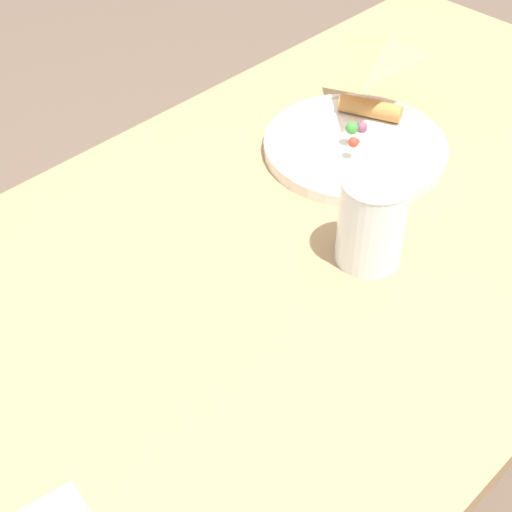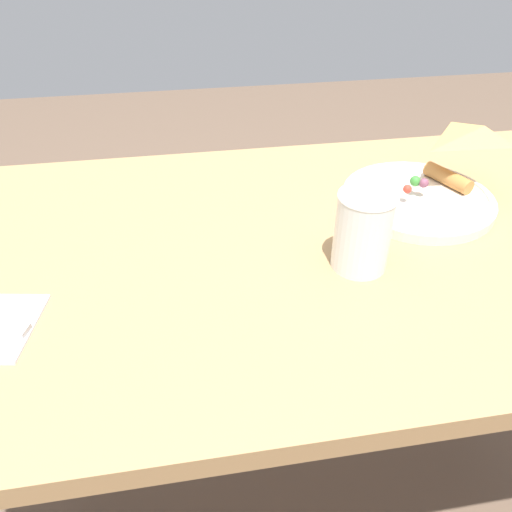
{
  "view_description": "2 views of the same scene",
  "coord_description": "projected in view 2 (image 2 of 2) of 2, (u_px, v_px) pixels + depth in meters",
  "views": [
    {
      "loc": [
        0.5,
        0.43,
        1.34
      ],
      "look_at": [
        0.09,
        0.03,
        0.81
      ],
      "focal_mm": 55.0,
      "sensor_mm": 36.0,
      "label": 1
    },
    {
      "loc": [
        0.18,
        0.57,
        1.15
      ],
      "look_at": [
        0.1,
        0.07,
        0.78
      ],
      "focal_mm": 35.0,
      "sensor_mm": 36.0,
      "label": 2
    }
  ],
  "objects": [
    {
      "name": "ground_plane",
      "position": [
        292.0,
        501.0,
        1.16
      ],
      "size": [
        6.0,
        6.0,
        0.0
      ],
      "primitive_type": "plane",
      "color": "brown"
    },
    {
      "name": "dining_table",
      "position": [
        309.0,
        298.0,
        0.79
      ],
      "size": [
        1.3,
        0.64,
        0.74
      ],
      "color": "#A87F51",
      "rests_on": "ground_plane"
    },
    {
      "name": "plate_pizza",
      "position": [
        419.0,
        196.0,
        0.79
      ],
      "size": [
        0.24,
        0.24,
        0.05
      ],
      "color": "silver",
      "rests_on": "dining_table"
    },
    {
      "name": "milk_glass",
      "position": [
        363.0,
        232.0,
        0.64
      ],
      "size": [
        0.08,
        0.08,
        0.11
      ],
      "color": "white",
      "rests_on": "dining_table"
    }
  ]
}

